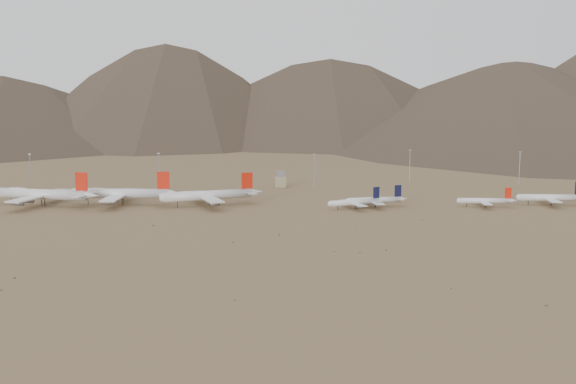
{
  "coord_description": "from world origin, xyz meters",
  "views": [
    {
      "loc": [
        28.5,
        -415.13,
        73.47
      ],
      "look_at": [
        34.24,
        30.0,
        9.21
      ],
      "focal_mm": 45.0,
      "sensor_mm": 36.0,
      "label": 1
    }
  ],
  "objects_px": {
    "narrowbody_a": "(356,202)",
    "narrowbody_b": "(376,200)",
    "control_tower": "(281,180)",
    "widebody_west": "(41,194)",
    "widebody_east": "(208,195)",
    "widebody_centre": "(121,193)"
  },
  "relations": [
    {
      "from": "control_tower",
      "to": "narrowbody_a",
      "type": "bearing_deg",
      "value": -65.13
    },
    {
      "from": "narrowbody_a",
      "to": "widebody_west",
      "type": "bearing_deg",
      "value": 155.7
    },
    {
      "from": "control_tower",
      "to": "widebody_centre",
      "type": "bearing_deg",
      "value": -141.16
    },
    {
      "from": "narrowbody_b",
      "to": "widebody_west",
      "type": "bearing_deg",
      "value": 166.88
    },
    {
      "from": "widebody_east",
      "to": "narrowbody_a",
      "type": "relative_size",
      "value": 1.73
    },
    {
      "from": "control_tower",
      "to": "widebody_east",
      "type": "bearing_deg",
      "value": -117.75
    },
    {
      "from": "widebody_west",
      "to": "widebody_east",
      "type": "distance_m",
      "value": 104.76
    },
    {
      "from": "narrowbody_a",
      "to": "control_tower",
      "type": "bearing_deg",
      "value": 94.33
    },
    {
      "from": "narrowbody_b",
      "to": "control_tower",
      "type": "xyz_separation_m",
      "value": [
        -58.95,
        92.27,
        0.97
      ]
    },
    {
      "from": "narrowbody_a",
      "to": "narrowbody_b",
      "type": "height_order",
      "value": "narrowbody_b"
    },
    {
      "from": "widebody_west",
      "to": "narrowbody_a",
      "type": "height_order",
      "value": "widebody_west"
    },
    {
      "from": "narrowbody_a",
      "to": "narrowbody_b",
      "type": "distance_m",
      "value": 14.7
    },
    {
      "from": "narrowbody_a",
      "to": "widebody_centre",
      "type": "bearing_deg",
      "value": 152.82
    },
    {
      "from": "widebody_west",
      "to": "widebody_east",
      "type": "xyz_separation_m",
      "value": [
        104.76,
        -0.72,
        -0.73
      ]
    },
    {
      "from": "widebody_west",
      "to": "narrowbody_a",
      "type": "distance_m",
      "value": 196.81
    },
    {
      "from": "widebody_west",
      "to": "widebody_east",
      "type": "height_order",
      "value": "widebody_west"
    },
    {
      "from": "widebody_east",
      "to": "narrowbody_a",
      "type": "xyz_separation_m",
      "value": [
        91.6,
        -12.17,
        -2.73
      ]
    },
    {
      "from": "widebody_west",
      "to": "widebody_east",
      "type": "relative_size",
      "value": 1.14
    },
    {
      "from": "widebody_west",
      "to": "widebody_centre",
      "type": "xyz_separation_m",
      "value": [
        48.8,
        4.29,
        -0.29
      ]
    },
    {
      "from": "narrowbody_b",
      "to": "widebody_centre",
      "type": "bearing_deg",
      "value": 164.84
    },
    {
      "from": "widebody_east",
      "to": "narrowbody_b",
      "type": "height_order",
      "value": "widebody_east"
    },
    {
      "from": "narrowbody_b",
      "to": "control_tower",
      "type": "bearing_deg",
      "value": 111.13
    }
  ]
}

